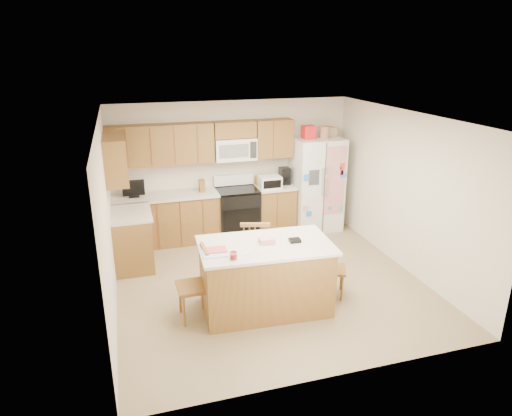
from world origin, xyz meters
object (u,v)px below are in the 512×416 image
object	(u,v)px
windsor_chair_left	(195,286)
windsor_chair_back	(255,253)
stove	(237,211)
windsor_chair_right	(331,269)
island	(265,276)
refrigerator	(316,183)

from	to	relation	value
windsor_chair_left	windsor_chair_back	xyz separation A→B (m)	(1.02, 0.68, 0.02)
stove	windsor_chair_right	distance (m)	2.67
stove	windsor_chair_back	world-z (taller)	stove
island	windsor_chair_right	world-z (taller)	island
island	windsor_chair_back	bearing A→B (deg)	84.80
island	windsor_chair_left	size ratio (longest dim) A/B	1.82
refrigerator	island	bearing A→B (deg)	-125.73
windsor_chair_left	refrigerator	bearing A→B (deg)	42.13
refrigerator	island	xyz separation A→B (m)	(-1.85, -2.58, -0.44)
windsor_chair_left	windsor_chair_right	distance (m)	1.97
windsor_chair_right	stove	bearing A→B (deg)	105.97
stove	windsor_chair_left	bearing A→B (deg)	-115.40
windsor_chair_left	windsor_chair_right	bearing A→B (deg)	1.12
refrigerator	windsor_chair_right	xyz separation A→B (m)	(-0.84, -2.50, -0.51)
stove	refrigerator	distance (m)	1.63
refrigerator	windsor_chair_back	xyz separation A→B (m)	(-1.79, -1.86, -0.43)
windsor_chair_left	windsor_chair_right	xyz separation A→B (m)	(1.97, 0.04, -0.06)
refrigerator	island	distance (m)	3.20
stove	windsor_chair_left	world-z (taller)	stove
island	windsor_chair_left	distance (m)	0.95
stove	windsor_chair_left	xyz separation A→B (m)	(-1.24, -2.60, -0.01)
stove	windsor_chair_right	xyz separation A→B (m)	(0.73, -2.56, -0.06)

